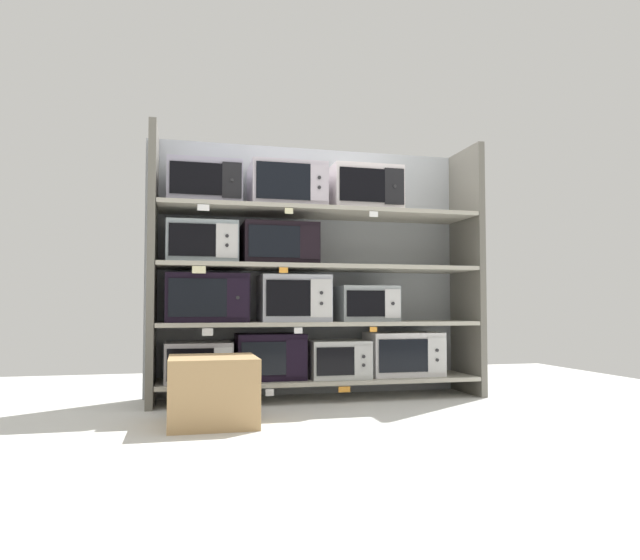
{
  "coord_description": "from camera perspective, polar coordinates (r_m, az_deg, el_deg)",
  "views": [
    {
      "loc": [
        -1.0,
        -4.16,
        0.67
      ],
      "look_at": [
        0.0,
        0.0,
        0.87
      ],
      "focal_mm": 32.45,
      "sensor_mm": 36.0,
      "label": 1
    }
  ],
  "objects": [
    {
      "name": "price_tag_8",
      "position": [
        3.96,
        -11.43,
        7.02
      ],
      "size": [
        0.08,
        0.0,
        0.04
      ],
      "primitive_type": "cube",
      "color": "white"
    },
    {
      "name": "price_tag_5",
      "position": [
        4.12,
        5.29,
        -4.88
      ],
      "size": [
        0.05,
        0.0,
        0.04
      ],
      "primitive_type": "cube",
      "color": "orange"
    },
    {
      "name": "price_tag_9",
      "position": [
        4.02,
        -3.08,
        6.83
      ],
      "size": [
        0.06,
        0.0,
        0.04
      ],
      "primitive_type": "cube",
      "color": "beige"
    },
    {
      "name": "microwave_6",
      "position": [
        4.37,
        4.56,
        -2.34
      ],
      "size": [
        0.43,
        0.36,
        0.26
      ],
      "color": "#9BA3A7",
      "rests_on": "shelf_1"
    },
    {
      "name": "shelf_1",
      "position": [
        4.28,
        0.0,
        -4.31
      ],
      "size": [
        2.33,
        0.5,
        0.03
      ],
      "primitive_type": "cube",
      "color": "#ADA899"
    },
    {
      "name": "upright_right",
      "position": [
        4.71,
        14.3,
        0.93
      ],
      "size": [
        0.05,
        0.5,
        1.92
      ],
      "primitive_type": "cube",
      "color": "#68645B",
      "rests_on": "ground"
    },
    {
      "name": "microwave_3",
      "position": [
        4.48,
        8.25,
        -7.21
      ],
      "size": [
        0.56,
        0.35,
        0.33
      ],
      "color": "silver",
      "rests_on": "shelf_0"
    },
    {
      "name": "microwave_7",
      "position": [
        4.18,
        -11.56,
        3.61
      ],
      "size": [
        0.49,
        0.36,
        0.29
      ],
      "color": "#97A5AC",
      "rests_on": "shelf_2"
    },
    {
      "name": "price_tag_1",
      "position": [
        3.99,
        -4.99,
        -11.0
      ],
      "size": [
        0.06,
        0.0,
        0.05
      ],
      "primitive_type": "cube",
      "color": "white"
    },
    {
      "name": "microwave_2",
      "position": [
        4.32,
        1.63,
        -7.76
      ],
      "size": [
        0.43,
        0.44,
        0.27
      ],
      "color": "#BABCBA",
      "rests_on": "shelf_0"
    },
    {
      "name": "microwave_1",
      "position": [
        4.21,
        -4.95,
        -7.51
      ],
      "size": [
        0.49,
        0.35,
        0.33
      ],
      "color": "black",
      "rests_on": "shelf_0"
    },
    {
      "name": "shipping_carton",
      "position": [
        3.43,
        -10.56,
        -10.65
      ],
      "size": [
        0.5,
        0.5,
        0.39
      ],
      "primitive_type": "cube",
      "color": "tan",
      "rests_on": "ground"
    },
    {
      "name": "price_tag_2",
      "position": [
        4.1,
        2.42,
        -10.73
      ],
      "size": [
        0.08,
        0.0,
        0.04
      ],
      "primitive_type": "cube",
      "color": "orange"
    },
    {
      "name": "ground",
      "position": [
        3.38,
        4.09,
        -14.3
      ],
      "size": [
        6.33,
        6.0,
        0.02
      ],
      "primitive_type": "cube",
      "color": "silver"
    },
    {
      "name": "microwave_5",
      "position": [
        4.23,
        -2.63,
        -1.83
      ],
      "size": [
        0.5,
        0.4,
        0.34
      ],
      "color": "#B1B4C2",
      "rests_on": "shelf_1"
    },
    {
      "name": "price_tag_10",
      "position": [
        4.18,
        5.32,
        6.49
      ],
      "size": [
        0.06,
        0.0,
        0.04
      ],
      "primitive_type": "cube",
      "color": "white"
    },
    {
      "name": "microwave_10",
      "position": [
        4.31,
        -3.34,
        9.11
      ],
      "size": [
        0.54,
        0.44,
        0.32
      ],
      "color": "#BFB4C1",
      "rests_on": "shelf_3"
    },
    {
      "name": "upright_left",
      "position": [
        4.17,
        -16.2,
        1.42
      ],
      "size": [
        0.05,
        0.5,
        1.92
      ],
      "primitive_type": "cube",
      "color": "#68645B",
      "rests_on": "ground"
    },
    {
      "name": "price_tag_6",
      "position": [
        3.91,
        -11.85,
        1.01
      ],
      "size": [
        0.09,
        0.0,
        0.05
      ],
      "primitive_type": "cube",
      "color": "beige"
    },
    {
      "name": "shelf_2",
      "position": [
        4.28,
        0.0,
        1.22
      ],
      "size": [
        2.33,
        0.5,
        0.03
      ],
      "primitive_type": "cube",
      "color": "#ADA899"
    },
    {
      "name": "microwave_11",
      "position": [
        4.45,
        4.34,
        8.82
      ],
      "size": [
        0.53,
        0.39,
        0.34
      ],
      "color": "silver",
      "rests_on": "shelf_3"
    },
    {
      "name": "microwave_4",
      "position": [
        4.16,
        -11.1,
        -1.76
      ],
      "size": [
        0.57,
        0.41,
        0.34
      ],
      "color": "black",
      "rests_on": "shelf_1"
    },
    {
      "name": "microwave_0",
      "position": [
        4.17,
        -11.92,
        -7.88
      ],
      "size": [
        0.46,
        0.43,
        0.27
      ],
      "color": "#A49FA2",
      "rests_on": "shelf_0"
    },
    {
      "name": "shelf_0",
      "position": [
        4.31,
        0.0,
        -9.81
      ],
      "size": [
        2.33,
        0.5,
        0.03
      ],
      "primitive_type": "cube",
      "color": "#ADA899",
      "rests_on": "ground"
    },
    {
      "name": "price_tag_0",
      "position": [
        3.94,
        -11.7,
        -10.93
      ],
      "size": [
        0.09,
        0.0,
        0.03
      ],
      "primitive_type": "cube",
      "color": "beige"
    },
    {
      "name": "microwave_8",
      "position": [
        4.23,
        -4.08,
        3.5
      ],
      "size": [
        0.53,
        0.41,
        0.3
      ],
      "color": "black",
      "rests_on": "shelf_2"
    },
    {
      "name": "price_tag_7",
      "position": [
        3.97,
        -3.62,
        0.98
      ],
      "size": [
        0.06,
        0.0,
        0.04
      ],
      "primitive_type": "cube",
      "color": "orange"
    },
    {
      "name": "price_tag_4",
      "position": [
        3.98,
        -2.16,
        -5.0
      ],
      "size": [
        0.06,
        0.0,
        0.04
      ],
      "primitive_type": "cube",
      "color": "white"
    },
    {
      "name": "microwave_9",
      "position": [
        4.25,
        -11.34,
        9.27
      ],
      "size": [
        0.52,
        0.36,
        0.31
      ],
      "color": "#9D99AE",
      "rests_on": "shelf_3"
    },
    {
      "name": "shelf_3",
      "position": [
        4.33,
        0.0,
        6.68
      ],
      "size": [
        2.33,
        0.5,
        0.03
      ],
      "primitive_type": "cube",
      "color": "#ADA899"
    },
    {
      "name": "back_panel",
      "position": [
        4.55,
        -0.8,
        0.97
      ],
      "size": [
        2.53,
        0.04,
        1.92
      ],
      "primitive_type": "cube",
      "color": "#9EA3A8",
      "rests_on": "ground"
    },
    {
      "name": "price_tag_3",
      "position": [
        3.91,
        -11.03,
        -5.06
      ],
      "size": [
        0.07,
        0.0,
        0.05
      ],
      "primitive_type": "cube",
      "color": "white"
    }
  ]
}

